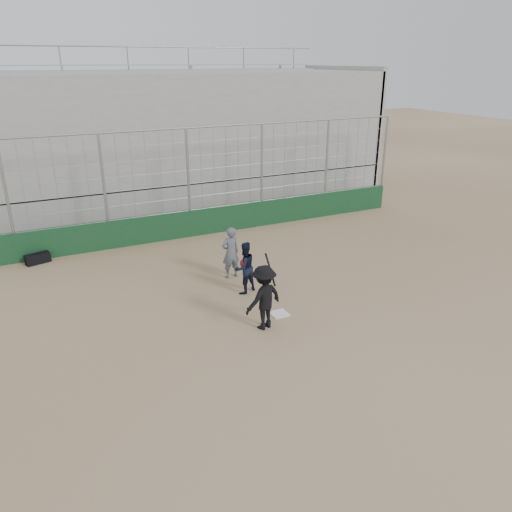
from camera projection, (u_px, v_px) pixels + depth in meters
name	position (u px, v px, depth m)	size (l,w,h in m)	color
ground	(279.00, 314.00, 13.10)	(90.00, 90.00, 0.00)	#7E6144
home_plate	(279.00, 314.00, 13.10)	(0.44, 0.44, 0.02)	white
backstop	(190.00, 211.00, 18.60)	(18.10, 0.25, 4.04)	#11361C
bleachers	(151.00, 140.00, 22.01)	(20.25, 6.70, 6.98)	gray
batter_at_plate	(264.00, 297.00, 12.17)	(1.20, 0.89, 1.82)	black
catcher_crouched	(245.00, 276.00, 14.14)	(0.89, 0.79, 1.05)	black
umpire	(231.00, 255.00, 15.08)	(0.59, 0.38, 1.45)	#4F5764
equipment_bag	(38.00, 258.00, 16.34)	(0.83, 0.52, 0.37)	black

